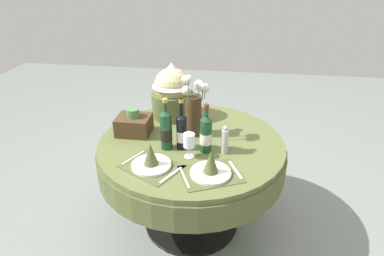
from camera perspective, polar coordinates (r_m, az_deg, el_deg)
name	(u,v)px	position (r m, az deg, el deg)	size (l,w,h in m)	color
ground	(191,221)	(2.68, -0.10, -16.04)	(8.00, 8.00, 0.00)	gray
dining_table	(191,158)	(2.31, -0.11, -5.23)	(1.31, 1.31, 0.74)	#5B6638
place_setting_left	(151,160)	(1.96, -7.24, -5.60)	(0.42, 0.39, 0.16)	#4E562F
place_setting_right	(211,168)	(1.88, 3.31, -6.99)	(0.42, 0.37, 0.16)	#4E562F
flower_vase	(193,108)	(2.23, 0.21, 3.51)	(0.20, 0.19, 0.47)	#47331E
wine_bottle_left	(206,133)	(2.06, 2.46, -0.96)	(0.08, 0.08, 0.33)	#194223
wine_bottle_centre	(182,131)	(2.09, -1.83, -0.52)	(0.07, 0.07, 0.35)	black
wine_bottle_right	(166,129)	(2.09, -4.59, -0.25)	(0.08, 0.08, 0.35)	#194223
wine_glass_right	(189,141)	(2.00, -0.53, -2.30)	(0.07, 0.07, 0.16)	silver
pepper_mill	(225,141)	(2.06, 5.80, -2.24)	(0.04, 0.04, 0.20)	#B7B2AD
gift_tub_back_left	(172,89)	(2.52, -3.49, 6.84)	(0.33, 0.33, 0.43)	#566033
woven_basket_side_left	(134,124)	(2.34, -10.18, 0.70)	(0.23, 0.20, 0.19)	#47331E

